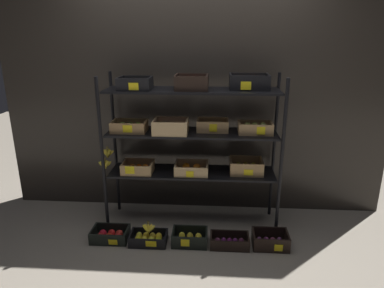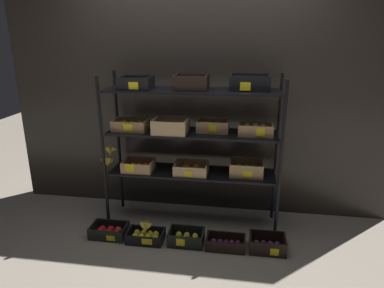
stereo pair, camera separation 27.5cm
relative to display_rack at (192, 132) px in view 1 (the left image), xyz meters
The scene contains 9 objects.
ground_plane 0.98m from the display_rack, 128.57° to the left, with size 10.00×10.00×0.00m, color gray.
storefront_wall 0.58m from the display_rack, 90.62° to the left, with size 4.06×0.12×2.77m, color #2D2823.
display_rack is the anchor object (origin of this frame).
crate_ground_apple_red 1.27m from the display_rack, 153.24° to the right, with size 0.35×0.24×0.12m.
crate_ground_lemon 1.10m from the display_rack, 132.98° to the right, with size 0.35×0.22×0.10m.
crate_ground_center_lemon 1.01m from the display_rack, 89.93° to the right, with size 0.33×0.23×0.13m.
crate_ground_plum 1.09m from the display_rack, 47.66° to the right, with size 0.36×0.20×0.11m.
crate_ground_rightmost_plum 1.26m from the display_rack, 27.46° to the right, with size 0.33×0.24×0.14m.
banana_bunch_loose 1.00m from the display_rack, 132.42° to the right, with size 0.14×0.04×0.13m.
Camera 1 is at (0.22, -3.23, 1.89)m, focal length 32.56 mm.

